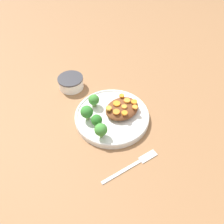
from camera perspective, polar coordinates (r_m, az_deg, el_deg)
name	(u,v)px	position (r m, az deg, el deg)	size (l,w,h in m)	color
ground_plane	(112,118)	(0.82, 0.00, -1.67)	(4.00, 4.00, 0.00)	#8C603D
plate	(112,116)	(0.81, 0.00, -1.04)	(0.27, 0.27, 0.03)	silver
dip_bowl	(71,82)	(0.94, -10.69, 7.72)	(0.11, 0.11, 0.05)	white
stew_mound	(122,108)	(0.80, 2.65, 0.92)	(0.13, 0.11, 0.03)	brown
broccoli_floret_0	(101,130)	(0.71, -2.92, -4.68)	(0.04, 0.04, 0.06)	#759E51
broccoli_floret_1	(94,100)	(0.81, -4.78, 3.13)	(0.04, 0.04, 0.05)	#759E51
broccoli_floret_2	(97,120)	(0.75, -4.05, -2.23)	(0.04, 0.04, 0.05)	#7FA85B
broccoli_floret_3	(87,112)	(0.77, -6.60, -0.02)	(0.05, 0.05, 0.06)	#759E51
carrot_slice_0	(122,96)	(0.82, 2.57, 4.27)	(0.02, 0.02, 0.01)	orange
carrot_slice_1	(116,112)	(0.76, 1.11, 0.04)	(0.02, 0.02, 0.00)	orange
carrot_slice_2	(124,107)	(0.78, 3.20, 1.42)	(0.02, 0.02, 0.00)	orange
carrot_slice_3	(135,107)	(0.78, 6.02, 1.31)	(0.02, 0.02, 0.01)	orange
carrot_slice_4	(125,113)	(0.76, 3.29, -0.24)	(0.02, 0.02, 0.01)	orange
carrot_slice_5	(117,104)	(0.79, 1.22, 2.21)	(0.03, 0.03, 0.01)	orange
carrot_slice_6	(134,102)	(0.80, 5.79, 2.69)	(0.02, 0.02, 0.00)	orange
carrot_slice_7	(127,101)	(0.80, 3.92, 3.00)	(0.02, 0.02, 0.01)	orange
carrot_slice_8	(109,108)	(0.77, -0.89, 0.97)	(0.02, 0.02, 0.01)	orange
fork	(135,163)	(0.71, 6.13, -13.23)	(0.20, 0.05, 0.01)	silver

